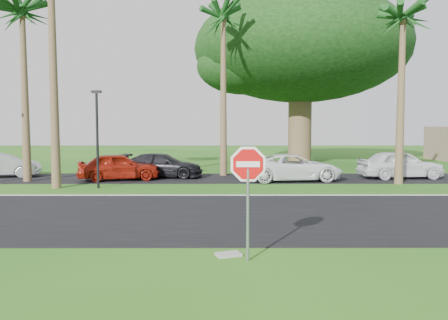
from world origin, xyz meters
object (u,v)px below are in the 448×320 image
at_px(car_red, 119,167).
at_px(car_minivan, 293,168).
at_px(car_dark, 162,166).
at_px(car_pickup, 400,165).
at_px(stop_sign_near, 248,179).
at_px(car_silver, 2,166).

distance_m(car_red, car_minivan, 9.51).
height_order(car_dark, car_pickup, car_pickup).
height_order(car_red, car_dark, car_red).
relative_size(stop_sign_near, car_pickup, 0.56).
distance_m(car_silver, car_minivan, 16.80).
bearing_deg(stop_sign_near, car_silver, 129.87).
xyz_separation_m(car_silver, car_dark, (9.35, -0.13, -0.00)).
height_order(car_silver, car_pickup, car_pickup).
bearing_deg(car_red, car_silver, 63.83).
xyz_separation_m(car_minivan, car_pickup, (6.24, 1.13, 0.07)).
relative_size(car_silver, car_minivan, 0.80).
bearing_deg(car_pickup, car_dark, 82.15).
height_order(car_silver, car_dark, car_silver).
distance_m(stop_sign_near, car_pickup, 18.08).
bearing_deg(car_silver, stop_sign_near, -153.11).
distance_m(car_red, car_pickup, 15.76).
bearing_deg(car_minivan, car_silver, 76.29).
height_order(car_minivan, car_pickup, car_pickup).
bearing_deg(car_red, car_pickup, -101.27).
bearing_deg(car_pickup, car_minivan, 94.86).
xyz_separation_m(car_red, car_minivan, (9.50, -0.32, -0.02)).
height_order(car_silver, car_minivan, car_minivan).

